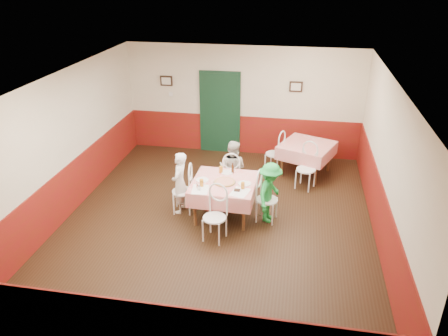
% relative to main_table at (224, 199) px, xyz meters
% --- Properties ---
extents(floor, '(7.00, 7.00, 0.00)m').
position_rel_main_table_xyz_m(floor, '(-0.08, -0.21, -0.38)').
color(floor, black).
rests_on(floor, ground).
extents(ceiling, '(7.00, 7.00, 0.00)m').
position_rel_main_table_xyz_m(ceiling, '(-0.08, -0.21, 2.42)').
color(ceiling, white).
rests_on(ceiling, back_wall).
extents(back_wall, '(6.00, 0.10, 2.80)m').
position_rel_main_table_xyz_m(back_wall, '(-0.08, 3.29, 1.02)').
color(back_wall, beige).
rests_on(back_wall, ground).
extents(front_wall, '(6.00, 0.10, 2.80)m').
position_rel_main_table_xyz_m(front_wall, '(-0.08, -3.71, 1.02)').
color(front_wall, beige).
rests_on(front_wall, ground).
extents(left_wall, '(0.10, 7.00, 2.80)m').
position_rel_main_table_xyz_m(left_wall, '(-3.08, -0.21, 1.02)').
color(left_wall, beige).
rests_on(left_wall, ground).
extents(right_wall, '(0.10, 7.00, 2.80)m').
position_rel_main_table_xyz_m(right_wall, '(2.92, -0.21, 1.02)').
color(right_wall, beige).
rests_on(right_wall, ground).
extents(wainscot_back, '(6.00, 0.03, 1.00)m').
position_rel_main_table_xyz_m(wainscot_back, '(-0.08, 3.28, 0.12)').
color(wainscot_back, maroon).
rests_on(wainscot_back, ground).
extents(wainscot_front, '(6.00, 0.03, 1.00)m').
position_rel_main_table_xyz_m(wainscot_front, '(-0.08, -3.69, 0.12)').
color(wainscot_front, maroon).
rests_on(wainscot_front, ground).
extents(wainscot_left, '(0.03, 7.00, 1.00)m').
position_rel_main_table_xyz_m(wainscot_left, '(-3.07, -0.21, 0.12)').
color(wainscot_left, maroon).
rests_on(wainscot_left, ground).
extents(wainscot_right, '(0.03, 7.00, 1.00)m').
position_rel_main_table_xyz_m(wainscot_right, '(2.90, -0.21, 0.12)').
color(wainscot_right, maroon).
rests_on(wainscot_right, ground).
extents(door, '(0.96, 0.06, 2.10)m').
position_rel_main_table_xyz_m(door, '(-0.68, 3.24, 0.68)').
color(door, black).
rests_on(door, ground).
extents(picture_left, '(0.32, 0.03, 0.26)m').
position_rel_main_table_xyz_m(picture_left, '(-2.08, 3.24, 1.48)').
color(picture_left, black).
rests_on(picture_left, back_wall).
extents(picture_right, '(0.32, 0.03, 0.26)m').
position_rel_main_table_xyz_m(picture_right, '(1.22, 3.24, 1.48)').
color(picture_right, black).
rests_on(picture_right, back_wall).
extents(thermostat, '(0.10, 0.03, 0.10)m').
position_rel_main_table_xyz_m(thermostat, '(-1.98, 3.24, 1.12)').
color(thermostat, white).
rests_on(thermostat, back_wall).
extents(main_table, '(1.25, 1.25, 0.77)m').
position_rel_main_table_xyz_m(main_table, '(0.00, 0.00, 0.00)').
color(main_table, red).
rests_on(main_table, ground).
extents(second_table, '(1.46, 1.46, 0.77)m').
position_rel_main_table_xyz_m(second_table, '(1.58, 2.24, 0.00)').
color(second_table, red).
rests_on(second_table, ground).
extents(chair_left, '(0.46, 0.46, 0.90)m').
position_rel_main_table_xyz_m(chair_left, '(-0.85, 0.02, 0.08)').
color(chair_left, white).
rests_on(chair_left, ground).
extents(chair_right, '(0.49, 0.49, 0.90)m').
position_rel_main_table_xyz_m(chair_right, '(0.85, -0.02, 0.08)').
color(chair_right, white).
rests_on(chair_right, ground).
extents(chair_far, '(0.45, 0.45, 0.90)m').
position_rel_main_table_xyz_m(chair_far, '(0.02, 0.85, 0.08)').
color(chair_far, white).
rests_on(chair_far, ground).
extents(chair_near, '(0.51, 0.51, 0.90)m').
position_rel_main_table_xyz_m(chair_near, '(-0.02, -0.85, 0.08)').
color(chair_near, white).
rests_on(chair_near, ground).
extents(chair_second_a, '(0.55, 0.55, 0.90)m').
position_rel_main_table_xyz_m(chair_second_a, '(0.83, 2.24, 0.08)').
color(chair_second_a, white).
rests_on(chair_second_a, ground).
extents(chair_second_b, '(0.55, 0.55, 0.90)m').
position_rel_main_table_xyz_m(chair_second_b, '(1.58, 1.49, 0.08)').
color(chair_second_b, white).
rests_on(chair_second_b, ground).
extents(pizza, '(0.41, 0.41, 0.03)m').
position_rel_main_table_xyz_m(pizza, '(0.02, -0.04, 0.40)').
color(pizza, '#B74723').
rests_on(pizza, main_table).
extents(plate_left, '(0.26, 0.26, 0.01)m').
position_rel_main_table_xyz_m(plate_left, '(-0.43, -0.01, 0.39)').
color(plate_left, white).
rests_on(plate_left, main_table).
extents(plate_right, '(0.26, 0.26, 0.01)m').
position_rel_main_table_xyz_m(plate_right, '(0.40, -0.03, 0.39)').
color(plate_right, white).
rests_on(plate_right, main_table).
extents(plate_far, '(0.26, 0.26, 0.01)m').
position_rel_main_table_xyz_m(plate_far, '(-0.01, 0.40, 0.39)').
color(plate_far, white).
rests_on(plate_far, main_table).
extents(glass_a, '(0.08, 0.08, 0.14)m').
position_rel_main_table_xyz_m(glass_a, '(-0.38, -0.27, 0.46)').
color(glass_a, '#BF7219').
rests_on(glass_a, main_table).
extents(glass_b, '(0.07, 0.07, 0.13)m').
position_rel_main_table_xyz_m(glass_b, '(0.40, -0.23, 0.45)').
color(glass_b, '#BF7219').
rests_on(glass_b, main_table).
extents(glass_c, '(0.08, 0.08, 0.14)m').
position_rel_main_table_xyz_m(glass_c, '(-0.13, 0.38, 0.45)').
color(glass_c, '#BF7219').
rests_on(glass_c, main_table).
extents(beer_bottle, '(0.06, 0.06, 0.20)m').
position_rel_main_table_xyz_m(beer_bottle, '(0.11, 0.41, 0.48)').
color(beer_bottle, '#381C0A').
rests_on(beer_bottle, main_table).
extents(shaker_a, '(0.04, 0.04, 0.09)m').
position_rel_main_table_xyz_m(shaker_a, '(-0.41, -0.42, 0.43)').
color(shaker_a, silver).
rests_on(shaker_a, main_table).
extents(shaker_b, '(0.04, 0.04, 0.09)m').
position_rel_main_table_xyz_m(shaker_b, '(-0.38, -0.44, 0.43)').
color(shaker_b, silver).
rests_on(shaker_b, main_table).
extents(shaker_c, '(0.04, 0.04, 0.09)m').
position_rel_main_table_xyz_m(shaker_c, '(-0.45, -0.34, 0.43)').
color(shaker_c, '#B23319').
rests_on(shaker_c, main_table).
extents(menu_left, '(0.34, 0.43, 0.00)m').
position_rel_main_table_xyz_m(menu_left, '(-0.38, -0.40, 0.39)').
color(menu_left, white).
rests_on(menu_left, main_table).
extents(menu_right, '(0.38, 0.46, 0.00)m').
position_rel_main_table_xyz_m(menu_right, '(0.37, -0.38, 0.39)').
color(menu_right, white).
rests_on(menu_right, main_table).
extents(wallet, '(0.11, 0.09, 0.02)m').
position_rel_main_table_xyz_m(wallet, '(0.31, -0.33, 0.40)').
color(wallet, black).
rests_on(wallet, main_table).
extents(diner_left, '(0.33, 0.48, 1.28)m').
position_rel_main_table_xyz_m(diner_left, '(-0.90, 0.02, 0.26)').
color(diner_left, gray).
rests_on(diner_left, ground).
extents(diner_far, '(0.70, 0.60, 1.25)m').
position_rel_main_table_xyz_m(diner_far, '(0.02, 0.90, 0.25)').
color(diner_far, gray).
rests_on(diner_far, ground).
extents(diner_right, '(0.65, 0.88, 1.22)m').
position_rel_main_table_xyz_m(diner_right, '(0.90, -0.02, 0.24)').
color(diner_right, gray).
rests_on(diner_right, ground).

